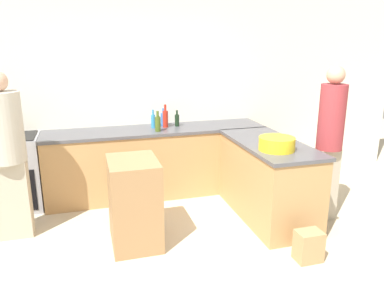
{
  "coord_description": "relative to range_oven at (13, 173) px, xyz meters",
  "views": [
    {
      "loc": [
        -0.9,
        -2.8,
        2.05
      ],
      "look_at": [
        0.2,
        0.98,
        0.97
      ],
      "focal_mm": 35.0,
      "sensor_mm": 36.0,
      "label": 1
    }
  ],
  "objects": [
    {
      "name": "paper_bag",
      "position": [
        2.9,
        -2.08,
        -0.32
      ],
      "size": [
        0.25,
        0.18,
        0.3
      ],
      "color": "#A88456",
      "rests_on": "ground_plane"
    },
    {
      "name": "counter_back",
      "position": [
        1.82,
        -0.02,
        -0.0
      ],
      "size": [
        2.96,
        0.66,
        0.93
      ],
      "color": "tan",
      "rests_on": "ground_plane"
    },
    {
      "name": "island_table",
      "position": [
        1.34,
        -1.28,
        -0.01
      ],
      "size": [
        0.49,
        0.63,
        0.91
      ],
      "color": "#997047",
      "rests_on": "ground_plane"
    },
    {
      "name": "ground_plane",
      "position": [
        1.82,
        -2.06,
        -0.47
      ],
      "size": [
        14.0,
        14.0,
        0.0
      ],
      "primitive_type": "plane",
      "color": "beige"
    },
    {
      "name": "olive_oil_bottle",
      "position": [
        1.82,
        -0.19,
        0.57
      ],
      "size": [
        0.07,
        0.07,
        0.27
      ],
      "color": "#475B1E",
      "rests_on": "counter_back"
    },
    {
      "name": "range_oven",
      "position": [
        0.0,
        0.0,
        0.0
      ],
      "size": [
        0.68,
        0.59,
        0.94
      ],
      "color": "#99999E",
      "rests_on": "ground_plane"
    },
    {
      "name": "counter_peninsula",
      "position": [
        2.96,
        -1.08,
        -0.0
      ],
      "size": [
        0.69,
        1.51,
        0.93
      ],
      "color": "tan",
      "rests_on": "ground_plane"
    },
    {
      "name": "wall_back",
      "position": [
        1.82,
        0.32,
        0.88
      ],
      "size": [
        8.0,
        0.06,
        2.7
      ],
      "color": "silver",
      "rests_on": "ground_plane"
    },
    {
      "name": "mixing_bowl",
      "position": [
        2.87,
        -1.4,
        0.53
      ],
      "size": [
        0.39,
        0.39,
        0.14
      ],
      "color": "yellow",
      "rests_on": "counter_peninsula"
    },
    {
      "name": "water_bottle_blue",
      "position": [
        1.96,
        0.12,
        0.56
      ],
      "size": [
        0.09,
        0.09,
        0.24
      ],
      "color": "#386BB7",
      "rests_on": "counter_back"
    },
    {
      "name": "person_at_peninsula",
      "position": [
        3.58,
        -1.33,
        0.53
      ],
      "size": [
        0.29,
        0.29,
        1.8
      ],
      "color": "#ADA38E",
      "rests_on": "ground_plane"
    },
    {
      "name": "dish_soap_bottle",
      "position": [
        1.79,
        0.02,
        0.56
      ],
      "size": [
        0.06,
        0.06,
        0.25
      ],
      "color": "#338CBF",
      "rests_on": "counter_back"
    },
    {
      "name": "hot_sauce_bottle",
      "position": [
        1.96,
        0.02,
        0.58
      ],
      "size": [
        0.07,
        0.07,
        0.31
      ],
      "color": "red",
      "rests_on": "counter_back"
    },
    {
      "name": "wine_bottle_dark",
      "position": [
        2.13,
        0.04,
        0.55
      ],
      "size": [
        0.06,
        0.06,
        0.22
      ],
      "color": "black",
      "rests_on": "counter_back"
    },
    {
      "name": "person_by_range",
      "position": [
        0.12,
        -0.78,
        0.49
      ],
      "size": [
        0.38,
        0.38,
        1.77
      ],
      "color": "#ADA38E",
      "rests_on": "ground_plane"
    }
  ]
}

